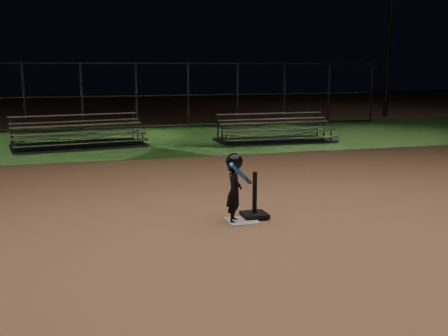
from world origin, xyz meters
TOP-DOWN VIEW (x-y plane):
  - ground at (0.00, 0.00)m, footprint 80.00×80.00m
  - grass_strip at (0.00, 10.00)m, footprint 60.00×8.00m
  - home_plate at (0.00, 0.00)m, footprint 0.45×0.45m
  - batting_tee at (0.25, 0.13)m, footprint 0.38×0.38m
  - child_batter at (-0.13, -0.00)m, footprint 0.46×0.55m
  - bleacher_left at (-2.24, 8.76)m, footprint 4.00×2.38m
  - bleacher_right at (3.73, 8.20)m, footprint 3.57×1.76m
  - backstop_fence at (0.00, 13.00)m, footprint 20.08×0.08m
  - light_pole_right at (12.00, 14.94)m, footprint 0.90×0.53m

SIDE VIEW (x-z plane):
  - ground at x=0.00m, z-range 0.00..0.00m
  - grass_strip at x=0.00m, z-range 0.00..0.01m
  - home_plate at x=0.00m, z-range 0.00..0.02m
  - batting_tee at x=0.25m, z-range -0.21..0.50m
  - bleacher_right at x=3.73m, z-range -0.26..0.62m
  - bleacher_left at x=-2.24m, z-range -0.27..0.65m
  - child_batter at x=-0.13m, z-range 0.03..1.09m
  - backstop_fence at x=0.00m, z-range 0.00..2.50m
  - light_pole_right at x=12.00m, z-range 0.80..9.10m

